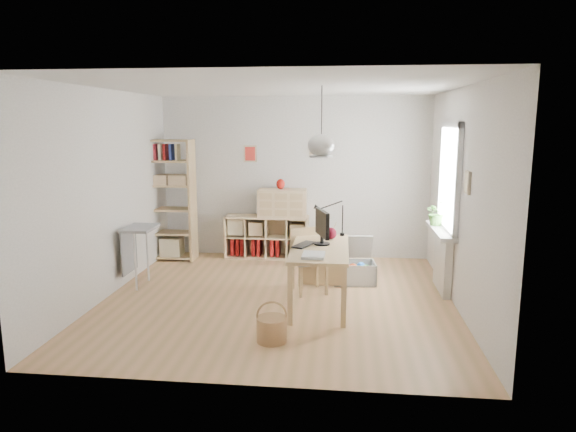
# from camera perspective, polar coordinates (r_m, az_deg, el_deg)

# --- Properties ---
(ground) EXTENTS (4.50, 4.50, 0.00)m
(ground) POSITION_cam_1_polar(r_m,az_deg,el_deg) (6.79, -1.13, -9.19)
(ground) COLOR tan
(ground) RESTS_ON ground
(room_shell) EXTENTS (4.50, 4.50, 4.50)m
(room_shell) POSITION_cam_1_polar(r_m,az_deg,el_deg) (6.21, 3.72, 7.83)
(room_shell) COLOR white
(room_shell) RESTS_ON ground
(window_unit) EXTENTS (0.07, 1.16, 1.46)m
(window_unit) POSITION_cam_1_polar(r_m,az_deg,el_deg) (7.12, 17.57, 4.06)
(window_unit) COLOR white
(window_unit) RESTS_ON ground
(radiator) EXTENTS (0.10, 0.80, 0.80)m
(radiator) POSITION_cam_1_polar(r_m,az_deg,el_deg) (7.32, 16.81, -4.90)
(radiator) COLOR silver
(radiator) RESTS_ON ground
(windowsill) EXTENTS (0.22, 1.20, 0.06)m
(windowsill) POSITION_cam_1_polar(r_m,az_deg,el_deg) (7.22, 16.60, -1.61)
(windowsill) COLOR silver
(windowsill) RESTS_ON radiator
(desk) EXTENTS (0.70, 1.50, 0.75)m
(desk) POSITION_cam_1_polar(r_m,az_deg,el_deg) (6.41, 3.58, -4.26)
(desk) COLOR tan
(desk) RESTS_ON ground
(cube_shelf) EXTENTS (1.40, 0.38, 0.72)m
(cube_shelf) POSITION_cam_1_polar(r_m,az_deg,el_deg) (8.75, -2.47, -2.67)
(cube_shelf) COLOR #CEAD88
(cube_shelf) RESTS_ON ground
(tall_bookshelf) EXTENTS (0.80, 0.38, 2.00)m
(tall_bookshelf) POSITION_cam_1_polar(r_m,az_deg,el_deg) (8.71, -13.03, 2.29)
(tall_bookshelf) COLOR tan
(tall_bookshelf) RESTS_ON ground
(side_table) EXTENTS (0.40, 0.55, 0.85)m
(side_table) POSITION_cam_1_polar(r_m,az_deg,el_deg) (7.45, -16.54, -2.50)
(side_table) COLOR gray
(side_table) RESTS_ON ground
(chair) EXTENTS (0.55, 0.55, 0.86)m
(chair) POSITION_cam_1_polar(r_m,az_deg,el_deg) (6.97, 2.25, -4.47)
(chair) COLOR gray
(chair) RESTS_ON ground
(wicker_basket) EXTENTS (0.32, 0.32, 0.44)m
(wicker_basket) POSITION_cam_1_polar(r_m,az_deg,el_deg) (5.51, -1.82, -12.37)
(wicker_basket) COLOR olive
(wicker_basket) RESTS_ON ground
(storage_chest) EXTENTS (0.65, 0.72, 0.63)m
(storage_chest) POSITION_cam_1_polar(r_m,az_deg,el_deg) (7.49, 7.37, -5.72)
(storage_chest) COLOR silver
(storage_chest) RESTS_ON ground
(monitor) EXTENTS (0.20, 0.49, 0.44)m
(monitor) POSITION_cam_1_polar(r_m,az_deg,el_deg) (6.46, 3.82, -1.05)
(monitor) COLOR black
(monitor) RESTS_ON desk
(keyboard) EXTENTS (0.29, 0.42, 0.02)m
(keyboard) POSITION_cam_1_polar(r_m,az_deg,el_deg) (6.45, 1.77, -3.21)
(keyboard) COLOR black
(keyboard) RESTS_ON desk
(task_lamp) EXTENTS (0.42, 0.16, 0.45)m
(task_lamp) POSITION_cam_1_polar(r_m,az_deg,el_deg) (6.92, 4.39, 0.20)
(task_lamp) COLOR black
(task_lamp) RESTS_ON desk
(yarn_ball) EXTENTS (0.16, 0.16, 0.16)m
(yarn_ball) POSITION_cam_1_polar(r_m,az_deg,el_deg) (6.80, 4.76, -1.93)
(yarn_ball) COLOR #520A1C
(yarn_ball) RESTS_ON desk
(paper_tray) EXTENTS (0.26, 0.33, 0.03)m
(paper_tray) POSITION_cam_1_polar(r_m,az_deg,el_deg) (5.93, 2.85, -4.38)
(paper_tray) COLOR silver
(paper_tray) RESTS_ON desk
(drawer_chest) EXTENTS (0.81, 0.39, 0.46)m
(drawer_chest) POSITION_cam_1_polar(r_m,az_deg,el_deg) (8.55, -0.64, 1.46)
(drawer_chest) COLOR #CEAD88
(drawer_chest) RESTS_ON cube_shelf
(red_vase) EXTENTS (0.14, 0.14, 0.17)m
(red_vase) POSITION_cam_1_polar(r_m,az_deg,el_deg) (8.51, -0.83, 3.56)
(red_vase) COLOR #A6150D
(red_vase) RESTS_ON drawer_chest
(potted_plant) EXTENTS (0.39, 0.37, 0.35)m
(potted_plant) POSITION_cam_1_polar(r_m,az_deg,el_deg) (7.41, 16.19, 0.34)
(potted_plant) COLOR #386827
(potted_plant) RESTS_ON windowsill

